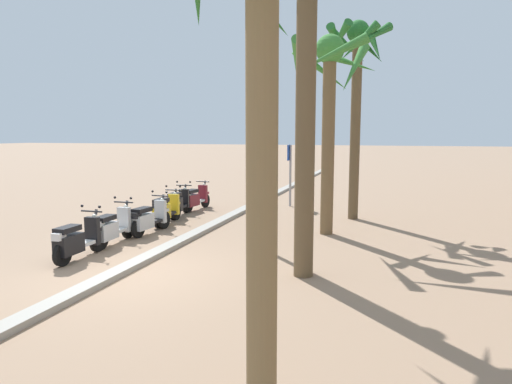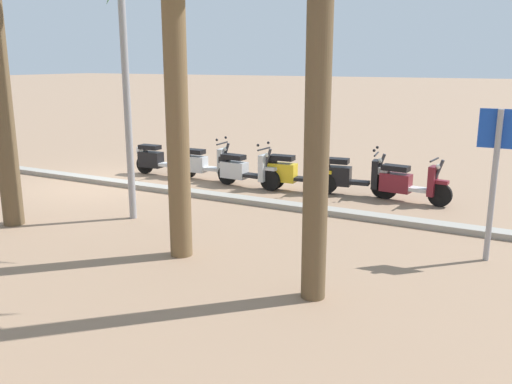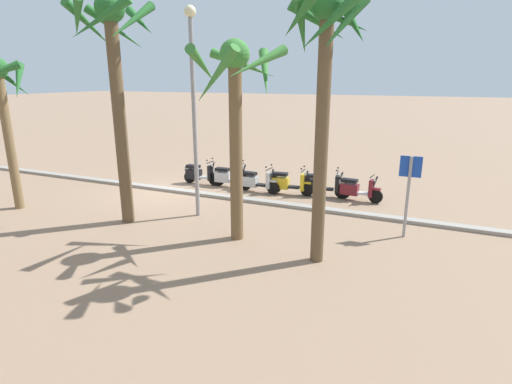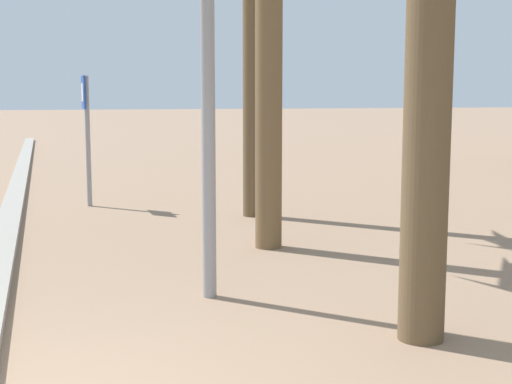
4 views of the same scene
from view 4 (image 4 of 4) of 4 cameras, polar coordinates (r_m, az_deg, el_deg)
The scene contains 1 object.
crossing_sign at distance 13.63m, azimuth -13.26°, elevation 5.17°, with size 0.60×0.13×2.40m.
Camera 4 is at (4.31, 0.40, 2.05)m, focal length 50.61 mm.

